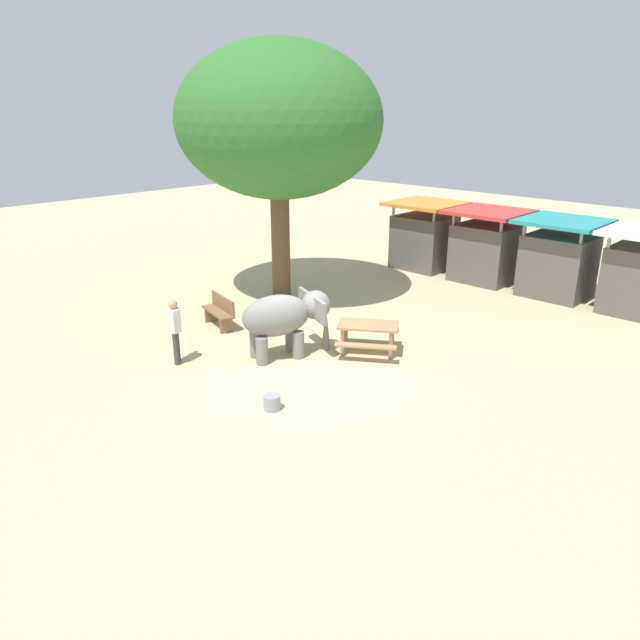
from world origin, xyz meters
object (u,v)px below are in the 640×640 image
person_handler (175,327)px  wooden_bench (220,311)px  market_stall_teal (558,262)px  market_stall_orange (424,239)px  elephant (286,317)px  shade_tree_main (278,122)px  feed_bucket (272,402)px  market_stall_red (486,249)px  picnic_table_near (368,331)px

person_handler → wooden_bench: size_ratio=1.11×
market_stall_teal → market_stall_orange: bearing=180.0°
elephant → shade_tree_main: 6.76m
person_handler → market_stall_orange: market_stall_orange is taller
shade_tree_main → feed_bucket: 9.50m
person_handler → market_stall_red: market_stall_red is taller
market_stall_red → market_stall_teal: same height
elephant → person_handler: size_ratio=1.43×
feed_bucket → market_stall_orange: bearing=110.0°
elephant → market_stall_orange: 9.86m
picnic_table_near → market_stall_orange: size_ratio=0.82×
picnic_table_near → market_stall_teal: bearing=46.4°
wooden_bench → picnic_table_near: size_ratio=0.70×
elephant → market_stall_orange: (-2.43, 9.56, 0.11)m
market_stall_red → feed_bucket: size_ratio=7.00×
shade_tree_main → elephant: bearing=-41.7°
market_stall_red → feed_bucket: 11.84m
person_handler → shade_tree_main: size_ratio=0.21×
market_stall_orange → market_stall_teal: 5.20m
shade_tree_main → picnic_table_near: shade_tree_main is taller
person_handler → market_stall_teal: bearing=17.7°
market_stall_orange → market_stall_teal: (5.20, 0.00, 0.00)m
person_handler → market_stall_orange: 11.73m
market_stall_red → market_stall_teal: size_ratio=1.00×
shade_tree_main → picnic_table_near: 7.35m
picnic_table_near → market_stall_red: size_ratio=0.82×
elephant → person_handler: person_handler is taller
wooden_bench → feed_bucket: bearing=167.4°
wooden_bench → market_stall_red: (3.04, 9.41, 0.67)m
person_handler → market_stall_teal: size_ratio=0.64×
elephant → shade_tree_main: shade_tree_main is taller
elephant → picnic_table_near: 2.11m
wooden_bench → market_stall_red: size_ratio=0.58×
feed_bucket → market_stall_teal: bearing=85.4°
elephant → picnic_table_near: bearing=-19.2°
person_handler → market_stall_red: (1.77, 11.70, 0.19)m
wooden_bench → market_stall_teal: market_stall_teal is taller
person_handler → market_stall_teal: market_stall_teal is taller
market_stall_orange → market_stall_red: same height
market_stall_orange → wooden_bench: bearing=-92.7°
elephant → market_stall_teal: size_ratio=0.92×
shade_tree_main → market_stall_teal: shade_tree_main is taller
wooden_bench → market_stall_orange: size_ratio=0.58×
market_stall_orange → person_handler: bearing=-85.9°
elephant → feed_bucket: (1.83, -2.13, -0.87)m
elephant → market_stall_teal: (2.77, 9.56, 0.11)m
picnic_table_near → elephant: bearing=-165.1°
elephant → wooden_bench: 2.93m
wooden_bench → market_stall_teal: size_ratio=0.58×
market_stall_orange → market_stall_red: (2.60, 0.00, 0.00)m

